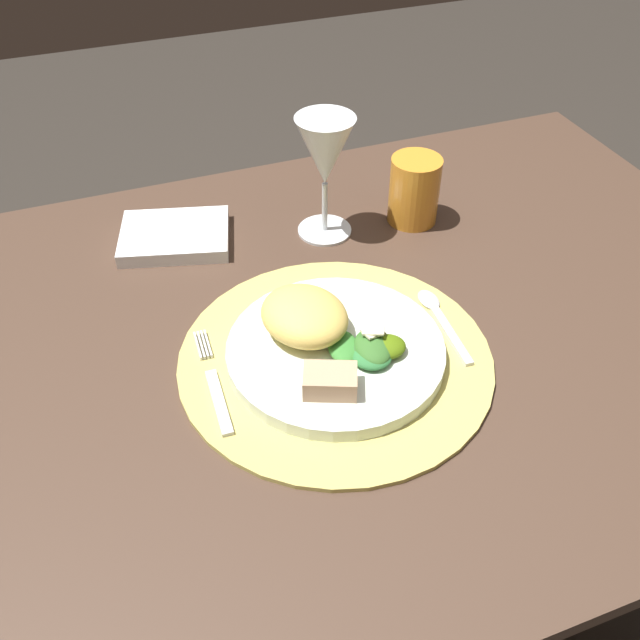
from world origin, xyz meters
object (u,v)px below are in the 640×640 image
(napkin, at_px, (175,236))
(wine_glass, at_px, (325,155))
(fork, at_px, (214,385))
(dining_table, at_px, (299,416))
(dinner_plate, at_px, (336,351))
(spoon, at_px, (437,313))
(amber_tumbler, at_px, (414,190))

(napkin, relative_size, wine_glass, 0.86)
(fork, bearing_deg, dining_table, 23.44)
(dining_table, height_order, fork, fork)
(dinner_plate, distance_m, spoon, 0.14)
(amber_tumbler, bearing_deg, dinner_plate, -132.08)
(dinner_plate, xyz_separation_m, amber_tumbler, (0.21, 0.23, 0.03))
(napkin, xyz_separation_m, wine_glass, (0.20, -0.05, 0.11))
(napkin, bearing_deg, spoon, -45.60)
(wine_glass, distance_m, amber_tumbler, 0.15)
(dinner_plate, relative_size, wine_glass, 1.44)
(spoon, relative_size, amber_tumbler, 1.43)
(amber_tumbler, bearing_deg, napkin, 169.20)
(spoon, bearing_deg, dining_table, 171.06)
(dining_table, relative_size, wine_glass, 7.49)
(napkin, relative_size, amber_tumbler, 1.52)
(wine_glass, bearing_deg, amber_tumbler, -6.53)
(dinner_plate, height_order, spoon, dinner_plate)
(fork, bearing_deg, dinner_plate, -1.25)
(wine_glass, bearing_deg, napkin, 166.55)
(dinner_plate, xyz_separation_m, napkin, (-0.12, 0.29, -0.00))
(dinner_plate, distance_m, fork, 0.14)
(dining_table, xyz_separation_m, wine_glass, (0.11, 0.19, 0.26))
(dining_table, xyz_separation_m, dinner_plate, (0.03, -0.05, 0.16))
(dinner_plate, relative_size, spoon, 1.79)
(dinner_plate, height_order, amber_tumbler, amber_tumbler)
(dinner_plate, height_order, wine_glass, wine_glass)
(dining_table, height_order, wine_glass, wine_glass)
(amber_tumbler, bearing_deg, dining_table, -142.92)
(dining_table, distance_m, napkin, 0.30)
(spoon, bearing_deg, dinner_plate, -170.44)
(napkin, bearing_deg, wine_glass, -13.45)
(napkin, bearing_deg, amber_tumbler, -10.80)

